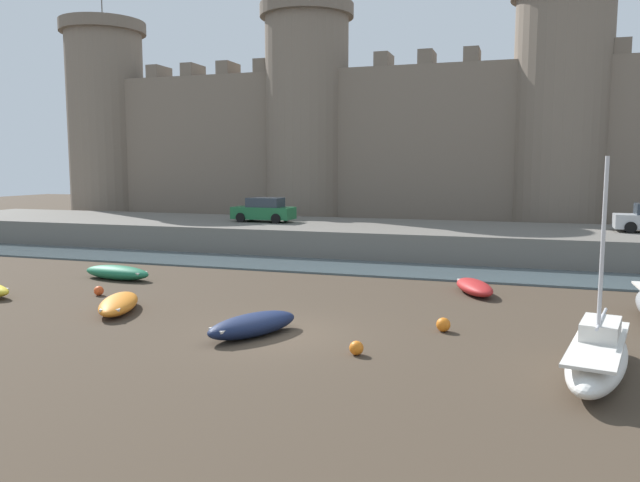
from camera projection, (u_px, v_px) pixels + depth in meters
name	position (u px, v px, depth m)	size (l,w,h in m)	color
ground_plane	(278.00, 334.00, 19.93)	(160.00, 160.00, 0.00)	#423528
water_channel	(373.00, 269.00, 32.33)	(80.00, 4.50, 0.10)	#47565B
quay_road	(399.00, 239.00, 39.08)	(69.86, 10.00, 1.63)	#666059
castle	(426.00, 129.00, 47.74)	(65.35, 7.50, 21.08)	#7A6B5B
rowboat_foreground_left	(119.00, 303.00, 22.90)	(2.49, 3.59, 0.61)	orange
rowboat_midflat_right	(474.00, 287.00, 26.13)	(2.29, 3.27, 0.59)	red
rowboat_near_channel_right	(117.00, 272.00, 29.48)	(3.79, 1.64, 0.67)	#1E6B47
sailboat_midflat_left	(598.00, 356.00, 15.73)	(2.42, 5.71, 5.58)	silver
rowboat_foreground_right	(253.00, 324.00, 19.65)	(2.57, 3.54, 0.72)	#141E3D
mooring_buoy_off_centre	(443.00, 325.00, 20.18)	(0.46, 0.46, 0.46)	orange
mooring_buoy_mid_mud	(99.00, 291.00, 25.82)	(0.40, 0.40, 0.40)	#E04C1E
mooring_buoy_near_shore	(356.00, 348.00, 17.68)	(0.41, 0.41, 0.41)	orange
car_quay_centre_west	(264.00, 210.00, 41.58)	(4.13, 1.93, 1.62)	#1E6638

